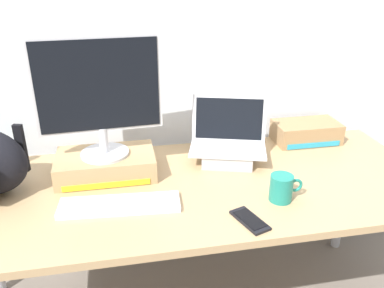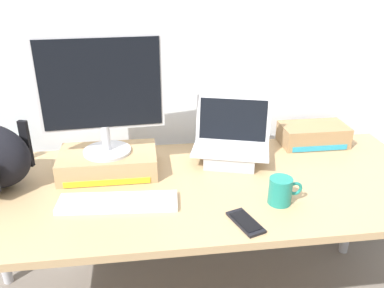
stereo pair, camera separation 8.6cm
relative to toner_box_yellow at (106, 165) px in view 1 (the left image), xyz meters
The scene contains 9 objects.
back_wall 0.72m from the toner_box_yellow, 45.75° to the left, with size 7.00×0.10×2.60m, color silver.
desk 0.39m from the toner_box_yellow, 23.62° to the right, with size 2.01×0.80×0.72m.
toner_box_yellow is the anchor object (origin of this frame).
desktop_monitor 0.31m from the toner_box_yellow, 85.17° to the right, with size 0.49×0.20×0.49m.
open_laptop 0.54m from the toner_box_yellow, ahead, with size 0.38×0.30×0.28m.
external_keyboard 0.27m from the toner_box_yellow, 79.96° to the right, with size 0.45×0.16×0.02m.
coffee_mug 0.73m from the toner_box_yellow, 26.89° to the right, with size 0.13×0.09×0.10m.
cell_phone 0.66m from the toner_box_yellow, 42.05° to the right, with size 0.11×0.17×0.01m.
toner_box_cyan 1.00m from the toner_box_yellow, ahead, with size 0.32×0.18×0.10m.
Camera 1 is at (-0.27, -1.39, 1.55)m, focal length 37.27 mm.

